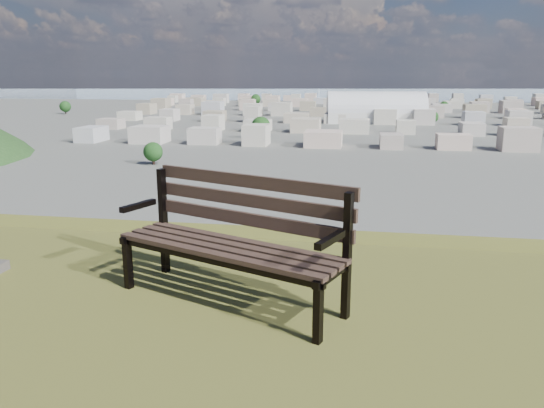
# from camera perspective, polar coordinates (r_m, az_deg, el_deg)

# --- Properties ---
(park_bench) EXTENTS (1.89, 1.23, 0.95)m
(park_bench) POSITION_cam_1_polar(r_m,az_deg,el_deg) (4.06, -3.91, -3.08)
(park_bench) COLOR #3D2B23
(park_bench) RESTS_ON hilltop_mesa
(arena) EXTENTS (56.57, 29.02, 22.92)m
(arena) POSITION_cam_1_polar(r_m,az_deg,el_deg) (309.91, 11.04, 9.59)
(arena) COLOR silver
(arena) RESTS_ON ground
(city_blocks) EXTENTS (395.00, 361.00, 7.00)m
(city_blocks) POSITION_cam_1_polar(r_m,az_deg,el_deg) (396.43, 9.40, 10.25)
(city_blocks) COLOR #BEB6A6
(city_blocks) RESTS_ON ground
(city_trees) EXTENTS (406.52, 387.20, 9.98)m
(city_trees) POSITION_cam_1_polar(r_m,az_deg,el_deg) (322.31, 4.54, 9.85)
(city_trees) COLOR #2F1E17
(city_trees) RESTS_ON ground
(bay_water) EXTENTS (2400.00, 700.00, 0.12)m
(bay_water) POSITION_cam_1_polar(r_m,az_deg,el_deg) (901.70, 9.64, 11.90)
(bay_water) COLOR #8BA2B1
(bay_water) RESTS_ON ground
(far_hills) EXTENTS (2050.00, 340.00, 60.00)m
(far_hills) POSITION_cam_1_polar(r_m,az_deg,el_deg) (1405.64, 7.20, 13.63)
(far_hills) COLOR #8493A4
(far_hills) RESTS_ON ground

